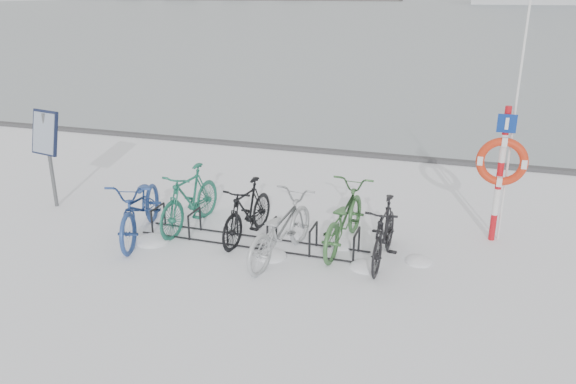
% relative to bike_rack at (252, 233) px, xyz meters
% --- Properties ---
extents(ground, '(900.00, 900.00, 0.00)m').
position_rel_bike_rack_xyz_m(ground, '(0.00, 0.00, -0.18)').
color(ground, white).
rests_on(ground, ground).
extents(ice_sheet, '(400.00, 298.00, 0.02)m').
position_rel_bike_rack_xyz_m(ice_sheet, '(0.00, 155.00, -0.17)').
color(ice_sheet, '#939EA7').
rests_on(ice_sheet, ground).
extents(quay_edge, '(400.00, 0.25, 0.10)m').
position_rel_bike_rack_xyz_m(quay_edge, '(0.00, 5.90, -0.13)').
color(quay_edge, '#3F3F42').
rests_on(quay_edge, ground).
extents(bike_rack, '(4.00, 0.48, 0.46)m').
position_rel_bike_rack_xyz_m(bike_rack, '(0.00, 0.00, 0.00)').
color(bike_rack, black).
rests_on(bike_rack, ground).
extents(info_board, '(0.68, 0.37, 1.94)m').
position_rel_bike_rack_xyz_m(info_board, '(-4.38, 0.41, 1.22)').
color(info_board, '#595B5E').
rests_on(info_board, ground).
extents(lifebuoy_station, '(0.82, 0.23, 4.24)m').
position_rel_bike_rack_xyz_m(lifebuoy_station, '(3.91, 1.34, 1.24)').
color(lifebuoy_station, red).
rests_on(lifebuoy_station, ground).
extents(bike_0, '(1.31, 2.29, 1.13)m').
position_rel_bike_rack_xyz_m(bike_0, '(-1.96, -0.27, 0.39)').
color(bike_0, navy).
rests_on(bike_0, ground).
extents(bike_1, '(0.71, 1.95, 1.15)m').
position_rel_bike_rack_xyz_m(bike_1, '(-1.33, 0.34, 0.39)').
color(bike_1, '#1C644F').
rests_on(bike_1, ground).
extents(bike_2, '(0.68, 1.79, 1.05)m').
position_rel_bike_rack_xyz_m(bike_2, '(-0.16, 0.20, 0.34)').
color(bike_2, black).
rests_on(bike_2, ground).
extents(bike_3, '(1.04, 2.11, 1.06)m').
position_rel_bike_rack_xyz_m(bike_3, '(0.62, -0.34, 0.35)').
color(bike_3, '#A1A5A9').
rests_on(bike_3, ground).
extents(bike_4, '(0.86, 2.10, 1.08)m').
position_rel_bike_rack_xyz_m(bike_4, '(1.49, 0.41, 0.36)').
color(bike_4, '#366534').
rests_on(bike_4, ground).
extents(bike_5, '(0.55, 1.75, 1.04)m').
position_rel_bike_rack_xyz_m(bike_5, '(2.23, 0.03, 0.34)').
color(bike_5, black).
rests_on(bike_5, ground).
extents(snow_drifts, '(4.95, 1.63, 0.21)m').
position_rel_bike_rack_xyz_m(snow_drifts, '(0.45, -0.11, -0.18)').
color(snow_drifts, white).
rests_on(snow_drifts, ground).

